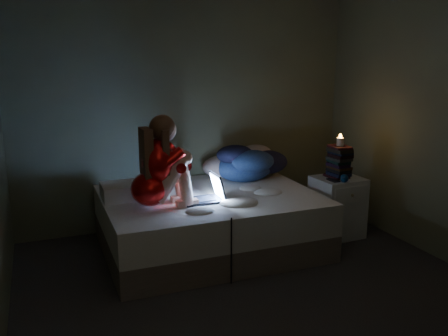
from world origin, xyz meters
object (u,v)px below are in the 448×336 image
phone (332,180)px  nightstand (337,207)px  laptop (202,188)px  bed (210,222)px  woman (149,162)px  candle (340,141)px

phone → nightstand: bearing=32.9°
laptop → nightstand: 1.50m
bed → phone: phone is taller
woman → nightstand: woman is taller
candle → phone: 0.39m
nightstand → phone: size_ratio=4.34×
bed → laptop: 0.46m
laptop → nightstand: laptop is taller
candle → phone: candle is taller
woman → phone: 1.82m
laptop → phone: size_ratio=2.60×
nightstand → woman: bearing=178.3°
nightstand → phone: phone is taller
phone → candle: bearing=36.3°
laptop → woman: bearing=-179.8°
woman → phone: (1.79, -0.03, -0.32)m
candle → bed: bearing=173.7°
bed → nightstand: bearing=-6.8°
nightstand → phone: bearing=-152.0°
candle → nightstand: bearing=-90.0°
laptop → candle: bearing=0.1°
bed → woman: size_ratio=2.45×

